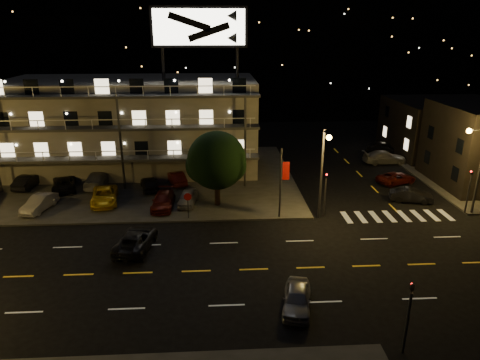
{
  "coord_description": "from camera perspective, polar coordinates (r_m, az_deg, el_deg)",
  "views": [
    {
      "loc": [
        -0.44,
        -25.88,
        15.83
      ],
      "look_at": [
        1.5,
        8.0,
        3.8
      ],
      "focal_mm": 32.0,
      "sensor_mm": 36.0,
      "label": 1
    }
  ],
  "objects": [
    {
      "name": "ground",
      "position": [
        30.34,
        -2.0,
        -11.94
      ],
      "size": [
        140.0,
        140.0,
        0.0
      ],
      "primitive_type": "plane",
      "color": "black",
      "rests_on": "ground"
    },
    {
      "name": "curb_nw",
      "position": [
        50.37,
        -18.71,
        0.23
      ],
      "size": [
        44.0,
        24.0,
        0.15
      ],
      "primitive_type": "cube",
      "color": "#31312F",
      "rests_on": "ground"
    },
    {
      "name": "curb_ne",
      "position": [
        57.27,
        29.01,
        1.04
      ],
      "size": [
        16.0,
        24.0,
        0.15
      ],
      "primitive_type": "cube",
      "color": "#31312F",
      "rests_on": "ground"
    },
    {
      "name": "motel",
      "position": [
        51.74,
        -13.9,
        7.26
      ],
      "size": [
        28.0,
        13.8,
        18.1
      ],
      "color": "gray",
      "rests_on": "ground"
    },
    {
      "name": "side_bldg_back",
      "position": [
        63.1,
        25.81,
        6.31
      ],
      "size": [
        14.06,
        12.0,
        7.0
      ],
      "color": "black",
      "rests_on": "ground"
    },
    {
      "name": "hill_backdrop",
      "position": [
        94.92,
        -6.89,
        16.81
      ],
      "size": [
        120.0,
        25.0,
        24.0
      ],
      "color": "black",
      "rests_on": "ground"
    },
    {
      "name": "streetlight_nc",
      "position": [
        36.63,
        11.01,
        1.89
      ],
      "size": [
        0.44,
        1.92,
        8.0
      ],
      "color": "#2D2D30",
      "rests_on": "ground"
    },
    {
      "name": "streetlight_ne",
      "position": [
        42.38,
        29.08,
        2.15
      ],
      "size": [
        1.92,
        0.44,
        8.0
      ],
      "color": "#2D2D30",
      "rests_on": "ground"
    },
    {
      "name": "signal_nw",
      "position": [
        38.04,
        11.32,
        -1.28
      ],
      "size": [
        0.2,
        0.27,
        4.6
      ],
      "color": "#2D2D30",
      "rests_on": "ground"
    },
    {
      "name": "signal_sw",
      "position": [
        23.82,
        21.6,
        -15.89
      ],
      "size": [
        0.2,
        0.27,
        4.6
      ],
      "color": "#2D2D30",
      "rests_on": "ground"
    },
    {
      "name": "signal_ne",
      "position": [
        43.15,
        28.28,
        -0.8
      ],
      "size": [
        0.27,
        0.2,
        4.6
      ],
      "color": "#2D2D30",
      "rests_on": "ground"
    },
    {
      "name": "banner_north",
      "position": [
        36.87,
        5.54,
        -0.23
      ],
      "size": [
        0.83,
        0.16,
        6.4
      ],
      "color": "#2D2D30",
      "rests_on": "ground"
    },
    {
      "name": "stop_sign",
      "position": [
        37.32,
        -6.97,
        -2.86
      ],
      "size": [
        0.91,
        0.11,
        2.61
      ],
      "color": "#2D2D30",
      "rests_on": "ground"
    },
    {
      "name": "tree",
      "position": [
        39.11,
        -3.19,
        2.41
      ],
      "size": [
        5.6,
        5.4,
        7.06
      ],
      "color": "black",
      "rests_on": "curb_nw"
    },
    {
      "name": "lot_car_1",
      "position": [
        43.07,
        -25.19,
        -2.8
      ],
      "size": [
        2.33,
        4.37,
        1.37
      ],
      "primitive_type": "imported",
      "rotation": [
        0.0,
        0.0,
        -0.22
      ],
      "color": "gray",
      "rests_on": "curb_nw"
    },
    {
      "name": "lot_car_2",
      "position": [
        42.6,
        -17.63,
        -2.03
      ],
      "size": [
        3.11,
        5.33,
        1.39
      ],
      "primitive_type": "imported",
      "rotation": [
        0.0,
        0.0,
        0.17
      ],
      "color": "yellow",
      "rests_on": "curb_nw"
    },
    {
      "name": "lot_car_3",
      "position": [
        40.26,
        -10.21,
        -2.69
      ],
      "size": [
        2.01,
        4.67,
        1.34
      ],
      "primitive_type": "imported",
      "rotation": [
        0.0,
        0.0,
        -0.03
      ],
      "color": "#53120B",
      "rests_on": "curb_nw"
    },
    {
      "name": "lot_car_4",
      "position": [
        40.65,
        -6.99,
        -2.34
      ],
      "size": [
        1.95,
        3.92,
        1.28
      ],
      "primitive_type": "imported",
      "rotation": [
        0.0,
        0.0,
        -0.12
      ],
      "color": "gray",
      "rests_on": "curb_nw"
    },
    {
      "name": "lot_car_5",
      "position": [
        49.71,
        -26.39,
        -0.11
      ],
      "size": [
        1.91,
        4.4,
        1.41
      ],
      "primitive_type": "imported",
      "rotation": [
        0.0,
        0.0,
        3.04
      ],
      "color": "black",
      "rests_on": "curb_nw"
    },
    {
      "name": "lot_car_6",
      "position": [
        47.6,
        -22.4,
        -0.38
      ],
      "size": [
        3.51,
        5.27,
        1.34
      ],
      "primitive_type": "imported",
      "rotation": [
        0.0,
        0.0,
        3.43
      ],
      "color": "black",
      "rests_on": "curb_nw"
    },
    {
      "name": "lot_car_7",
      "position": [
        47.37,
        -18.46,
        0.12
      ],
      "size": [
        2.27,
        5.28,
        1.52
      ],
      "primitive_type": "imported",
      "rotation": [
        0.0,
        0.0,
        3.17
      ],
      "color": "gray",
      "rests_on": "curb_nw"
    },
    {
      "name": "lot_car_8",
      "position": [
        44.83,
        -11.96,
        -0.46
      ],
      "size": [
        2.63,
        4.33,
        1.38
      ],
      "primitive_type": "imported",
      "rotation": [
        0.0,
        0.0,
        3.41
      ],
      "color": "black",
      "rests_on": "curb_nw"
    },
    {
      "name": "lot_car_9",
      "position": [
        46.11,
        -8.53,
        0.31
      ],
      "size": [
        2.74,
        4.36,
        1.36
      ],
      "primitive_type": "imported",
      "rotation": [
        0.0,
        0.0,
        3.49
      ],
      "color": "#53120B",
      "rests_on": "curb_nw"
    },
    {
      "name": "side_car_0",
      "position": [
        44.43,
        21.89,
        -1.92
      ],
      "size": [
        4.23,
        2.48,
        1.32
      ],
      "primitive_type": "imported",
      "rotation": [
        0.0,
        0.0,
        1.28
      ],
      "color": "black",
      "rests_on": "ground"
    },
    {
      "name": "side_car_1",
      "position": [
        49.2,
        20.12,
        0.27
      ],
      "size": [
        4.81,
        3.39,
        1.22
      ],
      "primitive_type": "imported",
      "rotation": [
        0.0,
        0.0,
        1.92
      ],
      "color": "#53120B",
      "rests_on": "ground"
    },
    {
      "name": "side_car_2",
      "position": [
        56.05,
        18.72,
        2.89
      ],
      "size": [
        5.34,
        2.27,
        1.54
      ],
      "primitive_type": "imported",
      "rotation": [
        0.0,
        0.0,
        1.59
      ],
      "color": "gray",
      "rests_on": "ground"
    },
    {
      "name": "side_car_3",
      "position": [
        60.92,
        18.59,
        4.16
      ],
      "size": [
        4.74,
        3.35,
        1.5
      ],
      "primitive_type": "imported",
      "rotation": [
        0.0,
        0.0,
        1.17
      ],
      "color": "black",
      "rests_on": "ground"
    },
    {
      "name": "road_car_east",
      "position": [
        26.64,
        7.6,
        -15.34
      ],
      "size": [
        2.44,
        4.24,
        1.36
      ],
      "primitive_type": "imported",
      "rotation": [
        0.0,
        0.0,
        -0.22
      ],
      "color": "gray",
      "rests_on": "ground"
    },
    {
      "name": "road_car_west",
      "position": [
        33.67,
        -13.71,
        -7.77
      ],
      "size": [
        3.08,
        5.39,
        1.42
      ],
      "primitive_type": "imported",
      "rotation": [
        0.0,
        0.0,
        2.99
      ],
      "color": "black",
      "rests_on": "ground"
    }
  ]
}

